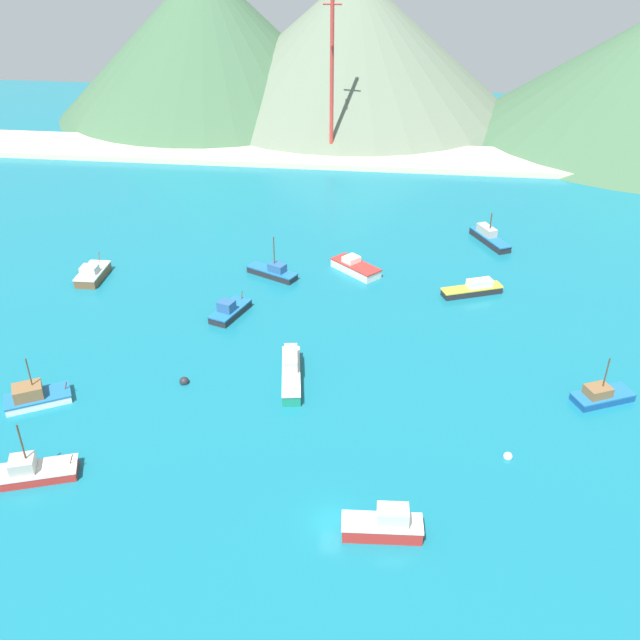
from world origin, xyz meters
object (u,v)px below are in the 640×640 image
object	(u,v)px
fishing_boat_5	(355,267)
fishing_boat_9	(473,289)
fishing_boat_1	(291,371)
fishing_boat_11	(601,395)
fishing_boat_4	(384,525)
fishing_boat_2	(230,310)
radio_tower	(332,66)
fishing_boat_10	(273,272)
buoy_1	(184,381)
buoy_0	(508,456)
fishing_boat_8	(33,471)
fishing_boat_0	(489,237)
fishing_boat_7	(35,396)
fishing_boat_3	(92,274)

from	to	relation	value
fishing_boat_5	fishing_boat_9	xyz separation A→B (m)	(16.87, -4.93, -0.01)
fishing_boat_1	fishing_boat_11	distance (m)	34.18
fishing_boat_9	fishing_boat_4	bearing A→B (deg)	-103.22
fishing_boat_2	radio_tower	distance (m)	71.70
fishing_boat_2	fishing_boat_4	distance (m)	41.34
fishing_boat_9	fishing_boat_10	world-z (taller)	fishing_boat_10
buoy_1	buoy_0	bearing A→B (deg)	-13.54
fishing_boat_10	fishing_boat_8	bearing A→B (deg)	-108.88
fishing_boat_0	fishing_boat_11	distance (m)	42.21
fishing_boat_1	fishing_boat_8	bearing A→B (deg)	-139.13
fishing_boat_8	buoy_1	bearing A→B (deg)	59.68
buoy_1	fishing_boat_10	bearing A→B (deg)	78.97
fishing_boat_7	buoy_0	xyz separation A→B (m)	(50.06, -2.93, -0.73)
fishing_boat_2	fishing_boat_7	bearing A→B (deg)	-128.36
fishing_boat_0	fishing_boat_4	bearing A→B (deg)	-102.74
fishing_boat_0	fishing_boat_3	size ratio (longest dim) A/B	1.35
fishing_boat_11	radio_tower	world-z (taller)	radio_tower
fishing_boat_1	fishing_boat_2	world-z (taller)	fishing_boat_1
fishing_boat_2	fishing_boat_11	xyz separation A→B (m)	(44.47, -13.36, -0.06)
fishing_boat_0	fishing_boat_8	distance (m)	76.58
fishing_boat_2	fishing_boat_3	size ratio (longest dim) A/B	1.06
fishing_boat_3	fishing_boat_5	world-z (taller)	fishing_boat_3
fishing_boat_9	radio_tower	size ratio (longest dim) A/B	0.24
fishing_boat_5	fishing_boat_11	bearing A→B (deg)	-44.22
fishing_boat_4	fishing_boat_9	world-z (taller)	fishing_boat_4
fishing_boat_5	buoy_0	world-z (taller)	fishing_boat_5
fishing_boat_1	fishing_boat_8	world-z (taller)	fishing_boat_8
fishing_boat_3	fishing_boat_4	xyz separation A→B (m)	(43.88, -43.18, 0.24)
fishing_boat_11	buoy_0	size ratio (longest dim) A/B	8.06
fishing_boat_8	fishing_boat_11	size ratio (longest dim) A/B	1.13
fishing_boat_3	buoy_1	distance (m)	31.19
fishing_boat_11	buoy_1	xyz separation A→B (m)	(-46.14, -2.15, -0.54)
fishing_boat_3	fishing_boat_7	bearing A→B (deg)	-79.29
fishing_boat_4	fishing_boat_11	distance (m)	31.50
fishing_boat_3	fishing_boat_10	bearing A→B (deg)	8.67
fishing_boat_3	buoy_1	xyz separation A→B (m)	(20.46, -23.53, -0.68)
buoy_1	radio_tower	distance (m)	87.01
fishing_boat_9	fishing_boat_7	bearing A→B (deg)	-147.70
fishing_boat_2	fishing_boat_9	world-z (taller)	fishing_boat_2
fishing_boat_0	buoy_1	world-z (taller)	fishing_boat_0
fishing_boat_2	fishing_boat_10	xyz separation A→B (m)	(3.68, 11.96, -0.02)
fishing_boat_2	fishing_boat_8	bearing A→B (deg)	-109.52
fishing_boat_9	buoy_1	distance (m)	42.47
buoy_1	fishing_boat_9	bearing A→B (deg)	36.80
fishing_boat_1	fishing_boat_7	xyz separation A→B (m)	(-26.93, -7.66, -0.23)
fishing_boat_3	buoy_1	size ratio (longest dim) A/B	6.17
fishing_boat_0	fishing_boat_4	size ratio (longest dim) A/B	1.30
radio_tower	fishing_boat_0	bearing A→B (deg)	-54.02
fishing_boat_7	buoy_0	bearing A→B (deg)	-3.35
fishing_boat_2	fishing_boat_9	size ratio (longest dim) A/B	0.82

